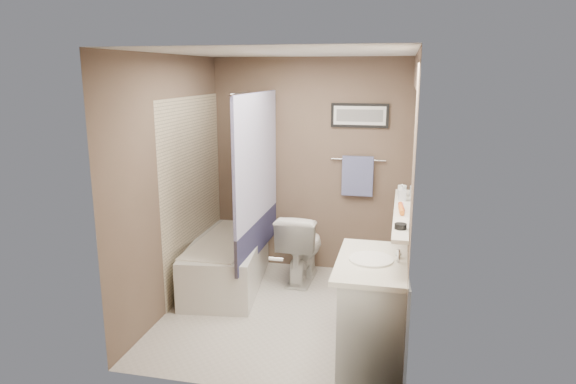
% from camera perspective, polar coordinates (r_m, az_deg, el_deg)
% --- Properties ---
extents(ground, '(2.50, 2.50, 0.00)m').
position_cam_1_polar(ground, '(5.02, -0.39, -13.27)').
color(ground, beige).
rests_on(ground, ground).
extents(ceiling, '(2.20, 2.50, 0.04)m').
position_cam_1_polar(ceiling, '(4.50, -0.44, 15.00)').
color(ceiling, silver).
rests_on(ceiling, wall_back).
extents(wall_back, '(2.20, 0.04, 2.40)m').
position_cam_1_polar(wall_back, '(5.79, 2.36, 2.86)').
color(wall_back, brown).
rests_on(wall_back, ground).
extents(wall_front, '(2.20, 0.04, 2.40)m').
position_cam_1_polar(wall_front, '(3.47, -5.04, -4.28)').
color(wall_front, brown).
rests_on(wall_front, ground).
extents(wall_left, '(0.04, 2.50, 2.40)m').
position_cam_1_polar(wall_left, '(4.97, -12.64, 0.80)').
color(wall_left, brown).
rests_on(wall_left, ground).
extents(wall_right, '(0.04, 2.50, 2.40)m').
position_cam_1_polar(wall_right, '(4.50, 13.11, -0.50)').
color(wall_right, brown).
rests_on(wall_right, ground).
extents(tile_surround, '(0.02, 1.55, 2.00)m').
position_cam_1_polar(tile_surround, '(5.46, -10.43, -0.14)').
color(tile_surround, beige).
rests_on(tile_surround, wall_left).
extents(curtain_rod, '(0.02, 1.55, 0.02)m').
position_cam_1_polar(curtain_rod, '(5.08, -3.60, 11.05)').
color(curtain_rod, silver).
rests_on(curtain_rod, wall_left).
extents(curtain_upper, '(0.03, 1.45, 1.28)m').
position_cam_1_polar(curtain_upper, '(5.15, -3.49, 3.80)').
color(curtain_upper, silver).
rests_on(curtain_upper, curtain_rod).
extents(curtain_lower, '(0.03, 1.45, 0.36)m').
position_cam_1_polar(curtain_lower, '(5.34, -3.37, -4.90)').
color(curtain_lower, '#272648').
rests_on(curtain_lower, curtain_rod).
extents(mirror, '(0.02, 1.60, 1.00)m').
position_cam_1_polar(mirror, '(4.27, 13.54, 4.51)').
color(mirror, silver).
rests_on(mirror, wall_right).
extents(shelf, '(0.12, 1.60, 0.03)m').
position_cam_1_polar(shelf, '(4.38, 12.46, -2.20)').
color(shelf, silver).
rests_on(shelf, wall_right).
extents(towel_bar, '(0.60, 0.02, 0.02)m').
position_cam_1_polar(towel_bar, '(5.69, 7.81, 3.59)').
color(towel_bar, silver).
rests_on(towel_bar, wall_back).
extents(towel, '(0.34, 0.05, 0.44)m').
position_cam_1_polar(towel, '(5.70, 7.73, 1.77)').
color(towel, '#8089BA').
rests_on(towel, towel_bar).
extents(art_frame, '(0.62, 0.02, 0.26)m').
position_cam_1_polar(art_frame, '(5.65, 7.97, 8.42)').
color(art_frame, black).
rests_on(art_frame, wall_back).
extents(art_mat, '(0.56, 0.00, 0.20)m').
position_cam_1_polar(art_mat, '(5.63, 7.96, 8.41)').
color(art_mat, white).
rests_on(art_mat, art_frame).
extents(art_image, '(0.50, 0.00, 0.13)m').
position_cam_1_polar(art_image, '(5.63, 7.96, 8.41)').
color(art_image, '#595959').
rests_on(art_image, art_mat).
extents(door, '(0.80, 0.02, 2.00)m').
position_cam_1_polar(door, '(3.40, 3.91, -8.18)').
color(door, silver).
rests_on(door, wall_front).
extents(door_handle, '(0.10, 0.02, 0.02)m').
position_cam_1_polar(door_handle, '(3.51, -1.33, -7.46)').
color(door_handle, silver).
rests_on(door_handle, door).
extents(bathtub, '(0.88, 1.58, 0.50)m').
position_cam_1_polar(bathtub, '(5.58, -6.73, -7.76)').
color(bathtub, silver).
rests_on(bathtub, ground).
extents(tub_rim, '(0.56, 1.36, 0.02)m').
position_cam_1_polar(tub_rim, '(5.50, -6.80, -5.33)').
color(tub_rim, silver).
rests_on(tub_rim, bathtub).
extents(toilet, '(0.45, 0.77, 0.77)m').
position_cam_1_polar(toilet, '(5.63, 1.48, -6.04)').
color(toilet, silver).
rests_on(toilet, ground).
extents(vanity, '(0.56, 0.93, 0.80)m').
position_cam_1_polar(vanity, '(4.17, 9.28, -13.18)').
color(vanity, silver).
rests_on(vanity, ground).
extents(countertop, '(0.54, 0.96, 0.04)m').
position_cam_1_polar(countertop, '(4.00, 9.36, -7.77)').
color(countertop, silver).
rests_on(countertop, vanity).
extents(sink_basin, '(0.34, 0.34, 0.01)m').
position_cam_1_polar(sink_basin, '(3.99, 9.24, -7.38)').
color(sink_basin, white).
rests_on(sink_basin, countertop).
extents(faucet_spout, '(0.02, 0.02, 0.10)m').
position_cam_1_polar(faucet_spout, '(3.97, 12.16, -6.97)').
color(faucet_spout, silver).
rests_on(faucet_spout, countertop).
extents(faucet_knob, '(0.05, 0.05, 0.05)m').
position_cam_1_polar(faucet_knob, '(4.07, 12.17, -6.76)').
color(faucet_knob, silver).
rests_on(faucet_knob, countertop).
extents(candle_bowl_near, '(0.09, 0.09, 0.04)m').
position_cam_1_polar(candle_bowl_near, '(3.86, 12.40, -3.75)').
color(candle_bowl_near, black).
rests_on(candle_bowl_near, shelf).
extents(hair_brush_front, '(0.05, 0.22, 0.04)m').
position_cam_1_polar(hair_brush_front, '(4.30, 12.47, -1.95)').
color(hair_brush_front, orange).
rests_on(hair_brush_front, shelf).
extents(hair_brush_back, '(0.06, 0.22, 0.04)m').
position_cam_1_polar(hair_brush_back, '(4.39, 12.48, -1.64)').
color(hair_brush_back, '#C7481C').
rests_on(hair_brush_back, shelf).
extents(pink_comb, '(0.04, 0.16, 0.01)m').
position_cam_1_polar(pink_comb, '(4.53, 12.49, -1.41)').
color(pink_comb, pink).
rests_on(pink_comb, shelf).
extents(glass_jar, '(0.08, 0.08, 0.10)m').
position_cam_1_polar(glass_jar, '(4.87, 12.56, 0.14)').
color(glass_jar, white).
rests_on(glass_jar, shelf).
extents(soap_bottle, '(0.07, 0.07, 0.15)m').
position_cam_1_polar(soap_bottle, '(4.70, 12.55, -0.04)').
color(soap_bottle, '#999999').
rests_on(soap_bottle, shelf).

